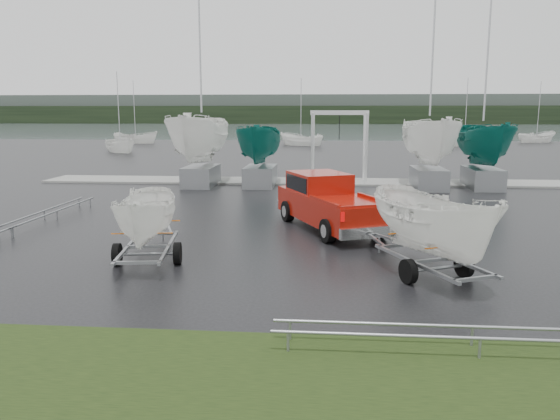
% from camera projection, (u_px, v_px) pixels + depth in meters
% --- Properties ---
extents(ground_plane, '(120.00, 120.00, 0.00)m').
position_uv_depth(ground_plane, '(285.00, 230.00, 18.99)').
color(ground_plane, black).
rests_on(ground_plane, ground).
extents(lake, '(300.00, 300.00, 0.00)m').
position_uv_depth(lake, '(320.00, 131.00, 117.05)').
color(lake, slate).
rests_on(lake, ground).
extents(grass_verge, '(40.00, 40.00, 0.00)m').
position_uv_depth(grass_verge, '(229.00, 385.00, 8.21)').
color(grass_verge, black).
rests_on(grass_verge, ground).
extents(dock, '(30.00, 3.00, 0.12)m').
position_uv_depth(dock, '(302.00, 181.00, 31.73)').
color(dock, '#989893').
rests_on(dock, ground).
extents(treeline, '(300.00, 8.00, 6.00)m').
position_uv_depth(treeline, '(323.00, 115.00, 185.15)').
color(treeline, black).
rests_on(treeline, ground).
extents(far_hill, '(300.00, 6.00, 10.00)m').
position_uv_depth(far_hill, '(323.00, 109.00, 192.64)').
color(far_hill, '#4C5651').
rests_on(far_hill, ground).
extents(pickup_truck, '(4.09, 5.98, 1.89)m').
position_uv_depth(pickup_truck, '(327.00, 200.00, 19.20)').
color(pickup_truck, '#981208').
rests_on(pickup_truck, ground).
extents(trailer_hitched, '(2.56, 3.77, 5.06)m').
position_uv_depth(trailer_hitched, '(437.00, 168.00, 13.01)').
color(trailer_hitched, gray).
rests_on(trailer_hitched, ground).
extents(trailer_parked, '(1.85, 3.74, 4.40)m').
position_uv_depth(trailer_parked, '(145.00, 175.00, 14.43)').
color(trailer_parked, gray).
rests_on(trailer_parked, ground).
extents(boat_hoist, '(3.30, 2.18, 4.12)m').
position_uv_depth(boat_hoist, '(339.00, 136.00, 31.09)').
color(boat_hoist, silver).
rests_on(boat_hoist, ground).
extents(keelboat_0, '(2.83, 3.20, 11.01)m').
position_uv_depth(keelboat_0, '(199.00, 103.00, 29.44)').
color(keelboat_0, gray).
rests_on(keelboat_0, ground).
extents(keelboat_1, '(2.27, 3.20, 7.12)m').
position_uv_depth(keelboat_1, '(260.00, 121.00, 29.53)').
color(keelboat_1, gray).
rests_on(keelboat_1, ground).
extents(keelboat_2, '(2.67, 3.20, 10.84)m').
position_uv_depth(keelboat_2, '(432.00, 108.00, 28.45)').
color(keelboat_2, gray).
rests_on(keelboat_2, ground).
extents(keelboat_3, '(2.40, 3.20, 10.57)m').
position_uv_depth(keelboat_3, '(486.00, 116.00, 28.58)').
color(keelboat_3, gray).
rests_on(keelboat_3, ground).
extents(mast_rack_0, '(0.56, 6.50, 0.06)m').
position_uv_depth(mast_rack_0, '(50.00, 211.00, 20.66)').
color(mast_rack_0, gray).
rests_on(mast_rack_0, ground).
extents(mast_rack_2, '(7.00, 0.56, 0.06)m').
position_uv_depth(mast_rack_2, '(476.00, 332.00, 9.28)').
color(mast_rack_2, gray).
rests_on(mast_rack_2, ground).
extents(moored_boat_0, '(3.10, 3.11, 10.89)m').
position_uv_depth(moored_boat_0, '(121.00, 152.00, 55.47)').
color(moored_boat_0, white).
rests_on(moored_boat_0, ground).
extents(moored_boat_1, '(3.42, 3.40, 11.21)m').
position_uv_depth(moored_boat_1, '(301.00, 145.00, 66.24)').
color(moored_boat_1, white).
rests_on(moored_boat_1, ground).
extents(moored_boat_2, '(3.20, 3.16, 11.36)m').
position_uv_depth(moored_boat_2, '(464.00, 146.00, 65.45)').
color(moored_boat_2, white).
rests_on(moored_boat_2, ground).
extents(moored_boat_3, '(3.10, 3.07, 11.03)m').
position_uv_depth(moored_boat_3, '(536.00, 142.00, 72.66)').
color(moored_boat_3, white).
rests_on(moored_boat_3, ground).
extents(moored_boat_4, '(2.92, 2.87, 11.20)m').
position_uv_depth(moored_boat_4, '(136.00, 143.00, 70.87)').
color(moored_boat_4, white).
rests_on(moored_boat_4, ground).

